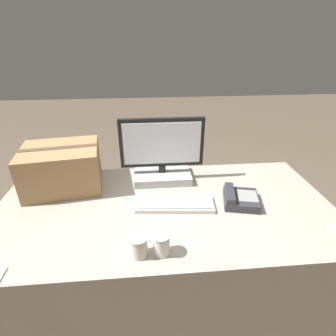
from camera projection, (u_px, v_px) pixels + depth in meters
name	position (u px, v px, depth m)	size (l,w,h in m)	color
ground_plane	(166.00, 296.00, 1.74)	(12.00, 12.00, 0.00)	brown
office_desk	(165.00, 256.00, 1.57)	(1.80, 0.90, 0.74)	#A89E8E
monitor	(162.00, 158.00, 1.60)	(0.50, 0.24, 0.39)	#B7B7B7
keyboard	(175.00, 204.00, 1.39)	(0.42, 0.19, 0.03)	beige
desk_phone	(240.00, 199.00, 1.41)	(0.22, 0.22, 0.07)	#2D2D33
paper_cup_left	(139.00, 246.00, 1.07)	(0.08, 0.08, 0.09)	beige
paper_cup_right	(161.00, 244.00, 1.08)	(0.07, 0.07, 0.10)	white
spoon	(335.00, 231.00, 1.22)	(0.04, 0.15, 0.00)	#B2B2B7
cardboard_box	(62.00, 168.00, 1.52)	(0.46, 0.40, 0.25)	#9E754C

